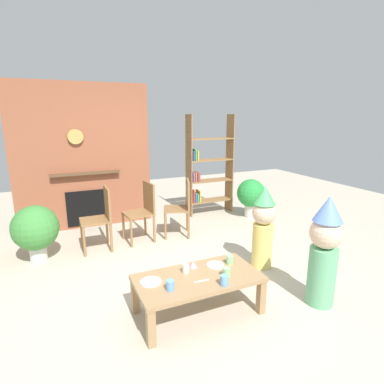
# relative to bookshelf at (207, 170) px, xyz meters

# --- Properties ---
(ground_plane) EXTENTS (12.00, 12.00, 0.00)m
(ground_plane) POSITION_rel_bookshelf_xyz_m (-1.36, -2.40, -0.86)
(ground_plane) COLOR #BCB29E
(brick_fireplace_feature) EXTENTS (2.20, 0.28, 2.40)m
(brick_fireplace_feature) POSITION_rel_bookshelf_xyz_m (-2.20, 0.20, 0.33)
(brick_fireplace_feature) COLOR #935138
(brick_fireplace_feature) RESTS_ON ground_plane
(bookshelf) EXTENTS (0.90, 0.28, 1.90)m
(bookshelf) POSITION_rel_bookshelf_xyz_m (0.00, 0.00, 0.00)
(bookshelf) COLOR olive
(bookshelf) RESTS_ON ground_plane
(coffee_table) EXTENTS (1.20, 0.61, 0.39)m
(coffee_table) POSITION_rel_bookshelf_xyz_m (-1.52, -2.83, -0.53)
(coffee_table) COLOR #9E7A51
(coffee_table) RESTS_ON ground_plane
(paper_cup_near_left) EXTENTS (0.07, 0.07, 0.09)m
(paper_cup_near_left) POSITION_rel_bookshelf_xyz_m (-1.60, -2.71, -0.43)
(paper_cup_near_left) COLOR silver
(paper_cup_near_left) RESTS_ON coffee_table
(paper_cup_near_right) EXTENTS (0.07, 0.07, 0.09)m
(paper_cup_near_right) POSITION_rel_bookshelf_xyz_m (-1.11, -2.73, -0.43)
(paper_cup_near_right) COLOR #8CD18C
(paper_cup_near_right) RESTS_ON coffee_table
(paper_cup_center) EXTENTS (0.07, 0.07, 0.09)m
(paper_cup_center) POSITION_rel_bookshelf_xyz_m (-1.37, -3.07, -0.43)
(paper_cup_center) COLOR #669EE0
(paper_cup_center) RESTS_ON coffee_table
(paper_cup_far_left) EXTENTS (0.07, 0.07, 0.09)m
(paper_cup_far_left) POSITION_rel_bookshelf_xyz_m (-1.27, -2.94, -0.43)
(paper_cup_far_left) COLOR #8CD18C
(paper_cup_far_left) RESTS_ON coffee_table
(paper_cup_far_right) EXTENTS (0.07, 0.07, 0.09)m
(paper_cup_far_right) POSITION_rel_bookshelf_xyz_m (-1.85, -2.94, -0.43)
(paper_cup_far_right) COLOR #669EE0
(paper_cup_far_right) RESTS_ON coffee_table
(paper_plate_front) EXTENTS (0.19, 0.19, 0.01)m
(paper_plate_front) POSITION_rel_bookshelf_xyz_m (-1.96, -2.75, -0.47)
(paper_plate_front) COLOR white
(paper_plate_front) RESTS_ON coffee_table
(paper_plate_rear) EXTENTS (0.18, 0.18, 0.01)m
(paper_plate_rear) POSITION_rel_bookshelf_xyz_m (-1.27, -2.70, -0.47)
(paper_plate_rear) COLOR white
(paper_plate_rear) RESTS_ON coffee_table
(birthday_cake_slice) EXTENTS (0.10, 0.10, 0.07)m
(birthday_cake_slice) POSITION_rel_bookshelf_xyz_m (-1.49, -2.64, -0.44)
(birthday_cake_slice) COLOR pink
(birthday_cake_slice) RESTS_ON coffee_table
(table_fork) EXTENTS (0.15, 0.03, 0.01)m
(table_fork) POSITION_rel_bookshelf_xyz_m (-1.53, -2.92, -0.47)
(table_fork) COLOR silver
(table_fork) RESTS_ON coffee_table
(child_with_cone_hat) EXTENTS (0.31, 0.31, 1.14)m
(child_with_cone_hat) POSITION_rel_bookshelf_xyz_m (-0.32, -3.20, -0.26)
(child_with_cone_hat) COLOR #66B27F
(child_with_cone_hat) RESTS_ON ground_plane
(child_in_pink) EXTENTS (0.29, 0.29, 1.06)m
(child_in_pink) POSITION_rel_bookshelf_xyz_m (-0.37, -2.29, -0.30)
(child_in_pink) COLOR #E0CC66
(child_in_pink) RESTS_ON ground_plane
(dining_chair_left) EXTENTS (0.40, 0.40, 0.90)m
(dining_chair_left) POSITION_rel_bookshelf_xyz_m (-2.12, -0.90, -0.35)
(dining_chair_left) COLOR olive
(dining_chair_left) RESTS_ON ground_plane
(dining_chair_middle) EXTENTS (0.44, 0.44, 0.90)m
(dining_chair_middle) POSITION_rel_bookshelf_xyz_m (-1.49, -0.82, -0.35)
(dining_chair_middle) COLOR olive
(dining_chair_middle) RESTS_ON ground_plane
(dining_chair_right) EXTENTS (0.51, 0.51, 0.90)m
(dining_chair_right) POSITION_rel_bookshelf_xyz_m (-0.87, -0.88, -0.35)
(dining_chair_right) COLOR olive
(dining_chair_right) RESTS_ON ground_plane
(potted_plant_tall) EXTENTS (0.52, 0.52, 0.72)m
(potted_plant_tall) POSITION_rel_bookshelf_xyz_m (0.65, -0.56, -0.42)
(potted_plant_tall) COLOR beige
(potted_plant_tall) RESTS_ON ground_plane
(potted_plant_short) EXTENTS (0.59, 0.59, 0.75)m
(potted_plant_short) POSITION_rel_bookshelf_xyz_m (-2.97, -0.94, -0.41)
(potted_plant_short) COLOR beige
(potted_plant_short) RESTS_ON ground_plane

